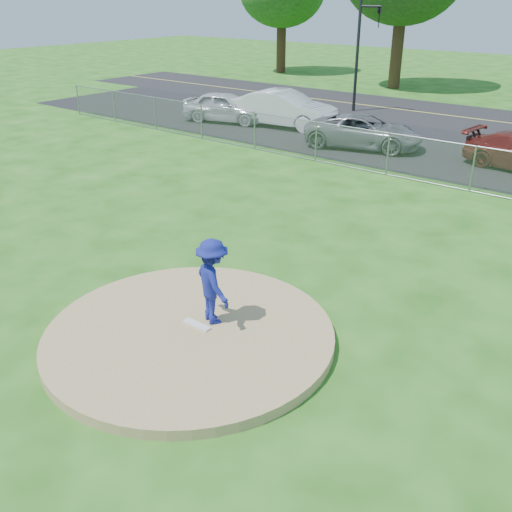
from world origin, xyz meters
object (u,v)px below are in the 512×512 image
(traffic_signal_left, at_px, (362,46))
(parked_car_gray, at_px, (364,132))
(parked_car_white, at_px, (284,109))
(traffic_cone, at_px, (338,130))
(parked_car_silver, at_px, (226,107))
(pitcher, at_px, (213,282))

(traffic_signal_left, bearing_deg, parked_car_gray, -59.19)
(parked_car_white, distance_m, parked_car_gray, 5.16)
(traffic_cone, relative_size, parked_car_silver, 0.17)
(parked_car_gray, bearing_deg, parked_car_silver, 71.50)
(pitcher, xyz_separation_m, parked_car_white, (-9.72, 15.73, -0.18))
(parked_car_silver, relative_size, parked_car_gray, 0.90)
(pitcher, distance_m, parked_car_white, 18.49)
(pitcher, relative_size, parked_car_gray, 0.35)
(traffic_signal_left, distance_m, parked_car_white, 6.30)
(traffic_cone, bearing_deg, parked_car_white, 170.15)
(traffic_cone, distance_m, parked_car_silver, 6.35)
(parked_car_silver, bearing_deg, parked_car_gray, -108.82)
(pitcher, bearing_deg, parked_car_silver, -25.16)
(pitcher, xyz_separation_m, parked_car_silver, (-12.68, 14.85, -0.30))
(pitcher, distance_m, traffic_cone, 16.44)
(traffic_cone, xyz_separation_m, parked_car_silver, (-6.34, -0.30, 0.36))
(traffic_cone, distance_m, parked_car_gray, 1.78)
(parked_car_white, height_order, parked_car_gray, parked_car_white)
(pitcher, height_order, traffic_cone, pitcher)
(traffic_cone, height_order, parked_car_white, parked_car_white)
(pitcher, bearing_deg, traffic_signal_left, -43.14)
(traffic_signal_left, height_order, parked_car_silver, traffic_signal_left)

